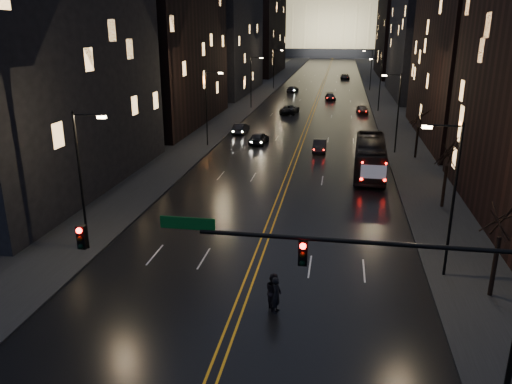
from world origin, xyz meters
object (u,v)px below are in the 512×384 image
at_px(bus, 370,156).
at_px(receding_car_a, 320,146).
at_px(pedestrian_a, 276,295).
at_px(pedestrian_b, 274,291).
at_px(oncoming_car_b, 241,128).
at_px(traffic_signal, 367,269).
at_px(oncoming_car_a, 259,138).

xyz_separation_m(bus, receding_car_a, (-5.25, 7.97, -0.98)).
bearing_deg(pedestrian_a, pedestrian_b, 39.93).
xyz_separation_m(oncoming_car_b, receding_car_a, (11.00, -8.70, -0.02)).
height_order(bus, oncoming_car_b, bus).
bearing_deg(pedestrian_b, receding_car_a, -29.83).
xyz_separation_m(bus, pedestrian_b, (-6.00, -26.43, -0.69)).
height_order(bus, receding_car_a, bus).
distance_m(traffic_signal, pedestrian_a, 7.40).
distance_m(traffic_signal, bus, 31.67).
relative_size(receding_car_a, pedestrian_b, 2.15).
relative_size(traffic_signal, oncoming_car_a, 3.87).
bearing_deg(oncoming_car_a, pedestrian_a, 106.07).
bearing_deg(bus, pedestrian_b, -100.41).
distance_m(bus, oncoming_car_a, 16.82).
bearing_deg(traffic_signal, receding_car_a, 94.94).
bearing_deg(pedestrian_b, traffic_signal, -168.92).
bearing_deg(oncoming_car_b, bus, 136.85).
xyz_separation_m(oncoming_car_a, pedestrian_a, (7.02, -37.60, 0.21)).
height_order(oncoming_car_b, pedestrian_a, pedestrian_a).
relative_size(oncoming_car_a, receding_car_a, 1.05).
relative_size(oncoming_car_a, oncoming_car_b, 1.03).
relative_size(oncoming_car_a, pedestrian_a, 2.31).
xyz_separation_m(receding_car_a, pedestrian_b, (-0.74, -34.40, 0.29)).
relative_size(traffic_signal, oncoming_car_b, 3.97).
xyz_separation_m(receding_car_a, pedestrian_a, (-0.56, -34.72, 0.27)).
relative_size(oncoming_car_b, pedestrian_b, 2.21).
height_order(traffic_signal, pedestrian_b, traffic_signal).
bearing_deg(oncoming_car_a, bus, 145.28).
bearing_deg(oncoming_car_b, oncoming_car_a, 123.04).
xyz_separation_m(traffic_signal, pedestrian_b, (-4.15, 5.00, -4.12)).
xyz_separation_m(oncoming_car_a, pedestrian_b, (6.83, -37.28, 0.23)).
bearing_deg(traffic_signal, bus, 86.64).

